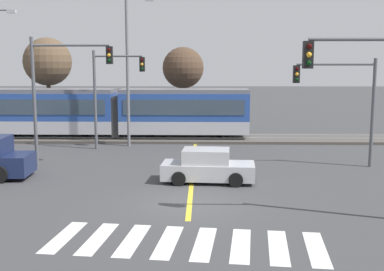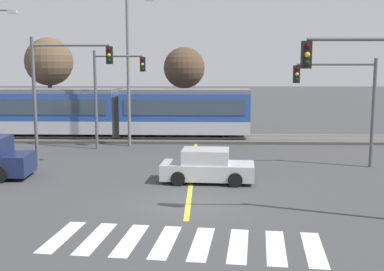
% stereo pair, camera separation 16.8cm
% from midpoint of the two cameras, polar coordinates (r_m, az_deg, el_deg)
% --- Properties ---
extents(ground_plane, '(200.00, 200.00, 0.00)m').
position_cam_midpoint_polar(ground_plane, '(18.80, -0.54, -8.04)').
color(ground_plane, '#3D3D3F').
extents(track_bed, '(120.00, 4.00, 0.18)m').
position_cam_midpoint_polar(track_bed, '(34.27, 0.30, -0.36)').
color(track_bed, '#4C4742').
rests_on(track_bed, ground).
extents(rail_near, '(120.00, 0.08, 0.10)m').
position_cam_midpoint_polar(rail_near, '(33.54, 0.28, -0.31)').
color(rail_near, '#939399').
rests_on(rail_near, track_bed).
extents(rail_far, '(120.00, 0.08, 0.10)m').
position_cam_midpoint_polar(rail_far, '(34.96, 0.32, 0.05)').
color(rail_far, '#939399').
rests_on(rail_far, track_bed).
extents(light_rail_tram, '(18.50, 2.64, 3.43)m').
position_cam_midpoint_polar(light_rail_tram, '(34.56, -8.96, 2.89)').
color(light_rail_tram, '#B7BAC1').
rests_on(light_rail_tram, track_bed).
extents(crosswalk_stripe_0, '(0.86, 2.84, 0.01)m').
position_cam_midpoint_polar(crosswalk_stripe_0, '(15.86, -15.24, -11.50)').
color(crosswalk_stripe_0, silver).
rests_on(crosswalk_stripe_0, ground).
extents(crosswalk_stripe_1, '(0.86, 2.84, 0.01)m').
position_cam_midpoint_polar(crosswalk_stripe_1, '(15.49, -11.40, -11.86)').
color(crosswalk_stripe_1, silver).
rests_on(crosswalk_stripe_1, ground).
extents(crosswalk_stripe_2, '(0.86, 2.84, 0.01)m').
position_cam_midpoint_polar(crosswalk_stripe_2, '(15.18, -7.37, -12.19)').
color(crosswalk_stripe_2, silver).
rests_on(crosswalk_stripe_2, ground).
extents(crosswalk_stripe_3, '(0.86, 2.84, 0.01)m').
position_cam_midpoint_polar(crosswalk_stripe_3, '(14.95, -3.19, -12.46)').
color(crosswalk_stripe_3, silver).
rests_on(crosswalk_stripe_3, ground).
extents(crosswalk_stripe_4, '(0.86, 2.84, 0.01)m').
position_cam_midpoint_polar(crosswalk_stripe_4, '(14.80, 1.10, -12.67)').
color(crosswalk_stripe_4, silver).
rests_on(crosswalk_stripe_4, ground).
extents(crosswalk_stripe_5, '(0.86, 2.84, 0.01)m').
position_cam_midpoint_polar(crosswalk_stripe_5, '(14.73, 5.47, -12.82)').
color(crosswalk_stripe_5, silver).
rests_on(crosswalk_stripe_5, ground).
extents(crosswalk_stripe_6, '(0.86, 2.84, 0.01)m').
position_cam_midpoint_polar(crosswalk_stripe_6, '(14.74, 9.85, -12.89)').
color(crosswalk_stripe_6, silver).
rests_on(crosswalk_stripe_6, ground).
extents(crosswalk_stripe_7, '(0.86, 2.84, 0.01)m').
position_cam_midpoint_polar(crosswalk_stripe_7, '(14.83, 14.21, -12.89)').
color(crosswalk_stripe_7, silver).
rests_on(crosswalk_stripe_7, ground).
extents(lane_centre_line, '(0.20, 16.00, 0.01)m').
position_cam_midpoint_polar(lane_centre_line, '(24.46, -0.11, -4.15)').
color(lane_centre_line, gold).
rests_on(lane_centre_line, ground).
extents(sedan_crossing, '(4.31, 2.13, 1.52)m').
position_cam_midpoint_polar(sedan_crossing, '(21.99, 1.67, -3.73)').
color(sedan_crossing, '#B7BABF').
rests_on(sedan_crossing, ground).
extents(traffic_light_mid_left, '(4.25, 0.38, 6.73)m').
position_cam_midpoint_polar(traffic_light_mid_left, '(25.96, -15.63, 6.19)').
color(traffic_light_mid_left, '#515459').
rests_on(traffic_light_mid_left, ground).
extents(traffic_light_far_left, '(3.25, 0.38, 6.19)m').
position_cam_midpoint_polar(traffic_light_far_left, '(30.59, -9.70, 5.98)').
color(traffic_light_far_left, '#515459').
rests_on(traffic_light_far_left, ground).
extents(traffic_light_mid_right, '(4.25, 0.38, 5.64)m').
position_cam_midpoint_polar(traffic_light_mid_right, '(26.03, 17.45, 4.74)').
color(traffic_light_mid_right, '#515459').
rests_on(traffic_light_mid_right, ground).
extents(traffic_light_near_right, '(3.75, 0.38, 6.48)m').
position_cam_midpoint_polar(traffic_light_near_right, '(17.13, 20.70, 4.46)').
color(traffic_light_near_right, '#515459').
rests_on(traffic_light_near_right, ground).
extents(street_lamp_centre, '(1.85, 0.28, 9.69)m').
position_cam_midpoint_polar(street_lamp_centre, '(31.51, -7.56, 8.47)').
color(street_lamp_centre, slate).
rests_on(street_lamp_centre, ground).
extents(bare_tree_far_west, '(3.73, 3.73, 7.39)m').
position_cam_midpoint_polar(bare_tree_far_west, '(39.50, -16.87, 8.33)').
color(bare_tree_far_west, brown).
rests_on(bare_tree_far_west, ground).
extents(bare_tree_west, '(3.30, 3.30, 6.71)m').
position_cam_midpoint_polar(bare_tree_west, '(38.87, -1.19, 7.98)').
color(bare_tree_west, brown).
rests_on(bare_tree_west, ground).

